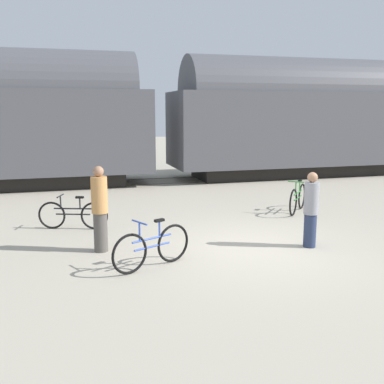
# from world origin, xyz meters

# --- Properties ---
(ground_plane) EXTENTS (80.00, 80.00, 0.00)m
(ground_plane) POSITION_xyz_m (0.00, 0.00, 0.00)
(ground_plane) COLOR #B2A893
(freight_train) EXTENTS (57.42, 3.16, 5.19)m
(freight_train) POSITION_xyz_m (-0.00, 9.60, 2.69)
(freight_train) COLOR black
(freight_train) RESTS_ON ground_plane
(rail_near) EXTENTS (69.42, 0.07, 0.01)m
(rail_near) POSITION_xyz_m (0.00, 8.88, 0.01)
(rail_near) COLOR #4C4238
(rail_near) RESTS_ON ground_plane
(rail_far) EXTENTS (69.42, 0.07, 0.01)m
(rail_far) POSITION_xyz_m (0.00, 10.32, 0.01)
(rail_far) COLOR #4C4238
(rail_far) RESTS_ON ground_plane
(bicycle_blue) EXTENTS (1.62, 0.81, 0.95)m
(bicycle_blue) POSITION_xyz_m (-2.33, -0.62, 0.40)
(bicycle_blue) COLOR black
(bicycle_blue) RESTS_ON ground_plane
(bicycle_green) EXTENTS (1.25, 1.37, 0.95)m
(bicycle_green) POSITION_xyz_m (2.63, 2.86, 0.40)
(bicycle_green) COLOR black
(bicycle_green) RESTS_ON ground_plane
(bicycle_black) EXTENTS (1.70, 0.63, 0.86)m
(bicycle_black) POSITION_xyz_m (-3.72, 2.68, 0.37)
(bicycle_black) COLOR black
(bicycle_black) RESTS_ON ground_plane
(person_in_grey) EXTENTS (0.32, 0.32, 1.65)m
(person_in_grey) POSITION_xyz_m (1.22, -0.25, 0.83)
(person_in_grey) COLOR #283351
(person_in_grey) RESTS_ON ground_plane
(person_in_tan) EXTENTS (0.34, 0.34, 1.82)m
(person_in_tan) POSITION_xyz_m (-3.19, 0.67, 0.92)
(person_in_tan) COLOR #514C47
(person_in_tan) RESTS_ON ground_plane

